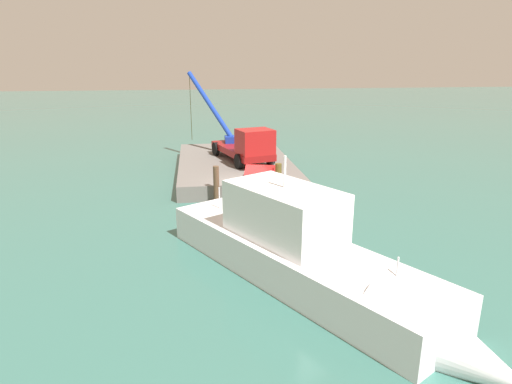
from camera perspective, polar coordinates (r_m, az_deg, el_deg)
The scene contains 8 objects.
ground at distance 26.36m, azimuth -1.46°, elevation -0.91°, with size 200.00×200.00×0.00m, color #386B60.
dock at distance 32.41m, azimuth -2.79°, elevation 3.35°, with size 13.44×8.01×0.97m, color slate.
crane_truck at distance 31.30m, azimuth -1.50°, elevation 6.25°, with size 10.19×5.83×6.11m.
dock_worker at distance 30.00m, azimuth 2.08°, elevation 5.00°, with size 0.34×0.34×1.80m.
salvaged_car at distance 25.14m, azimuth 0.21°, elevation -0.09°, with size 4.69×3.02×2.85m.
moored_yacht at distance 15.95m, azimuth 9.26°, elevation -10.88°, with size 14.31×10.24×5.88m.
piling_near at distance 25.17m, azimuth -5.15°, elevation 0.85°, with size 0.33×0.33×2.26m, color brown.
piling_mid at distance 25.63m, azimuth 2.88°, elevation 1.22°, with size 0.38×0.38×2.28m, color brown.
Camera 1 is at (24.94, -2.84, 8.03)m, focal length 30.90 mm.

